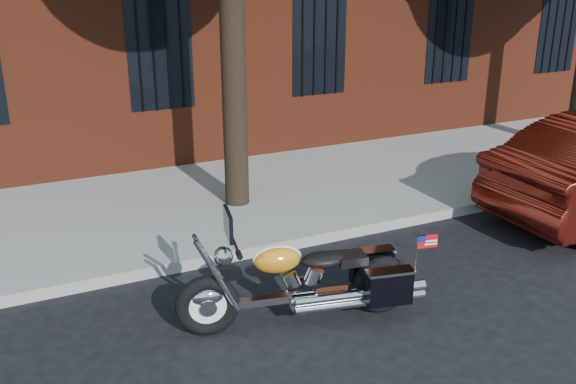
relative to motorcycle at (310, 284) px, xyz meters
name	(u,v)px	position (x,y,z in m)	size (l,w,h in m)	color
ground	(289,306)	(-0.07, 0.38, -0.45)	(120.00, 120.00, 0.00)	black
curb	(243,252)	(-0.07, 1.76, -0.38)	(40.00, 0.16, 0.15)	gray
sidewalk	(199,204)	(-0.07, 3.64, -0.38)	(40.00, 3.60, 0.15)	gray
motorcycle	(310,284)	(0.00, 0.00, 0.00)	(2.57, 1.08, 1.34)	black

